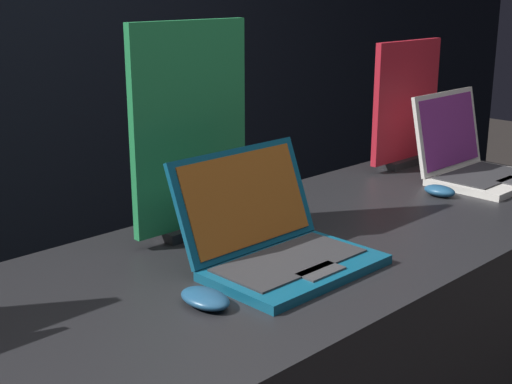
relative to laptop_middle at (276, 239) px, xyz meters
The scene contains 6 objects.
laptop_middle is the anchor object (origin of this frame).
mouse_middle 0.25m from the laptop_middle, 168.36° to the right, with size 0.07×0.11×0.03m.
promo_stand_middle 0.33m from the laptop_middle, 90.00° to the left, with size 0.32×0.07×0.50m.
laptop_back 0.92m from the laptop_middle, ahead, with size 0.33×0.30×0.26m.
mouse_back 0.70m from the laptop_middle, ahead, with size 0.06×0.09×0.03m.
promo_stand_back 0.98m from the laptop_middle, 18.57° to the left, with size 0.33×0.07×0.40m.
Camera 1 is at (-1.02, -0.67, 1.56)m, focal length 50.00 mm.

